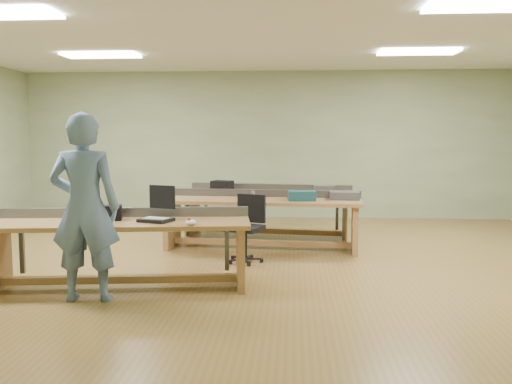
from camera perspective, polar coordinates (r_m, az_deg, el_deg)
floor at (r=7.38m, az=-0.76°, el=-7.28°), size 10.00×10.00×0.00m
ceiling at (r=7.31m, az=-0.79°, el=16.28°), size 10.00×10.00×0.00m
wall_back at (r=11.18m, az=0.93°, el=4.99°), size 10.00×0.04×3.00m
wall_front at (r=3.22m, az=-6.66°, el=2.48°), size 10.00×0.04×3.00m
fluor_panels at (r=7.30m, az=-0.79°, el=16.05°), size 6.20×3.50×0.03m
workbench_front at (r=6.22m, az=-14.10°, el=-4.74°), size 2.94×1.13×0.86m
workbench_mid at (r=8.08m, az=0.59°, el=-2.10°), size 3.00×1.01×0.86m
workbench_back at (r=9.07m, az=1.18°, el=-1.23°), size 2.87×1.10×0.86m
person at (r=5.77m, az=-17.58°, el=-1.57°), size 0.74×0.52×1.93m
laptop_base at (r=6.06m, az=-10.48°, el=-2.91°), size 0.40×0.37×0.04m
laptop_screen at (r=6.13m, az=-9.84°, el=-0.51°), size 0.32×0.13×0.26m
keyboard at (r=6.13m, az=-16.90°, el=-3.00°), size 0.47×0.17×0.03m
trackball_mouse at (r=5.77m, az=-6.88°, el=-3.17°), size 0.13×0.15×0.06m
camera_bag at (r=6.25m, az=-15.11°, el=-2.12°), size 0.28×0.21×0.17m
task_chair at (r=7.28m, az=-1.02°, el=-4.82°), size 0.63×0.63×0.90m
parts_bin_teal at (r=7.92m, az=4.81°, el=-0.38°), size 0.42×0.33×0.14m
parts_bin_grey at (r=8.10m, az=9.29°, el=-0.37°), size 0.45×0.30×0.12m
mug at (r=8.05m, az=-0.73°, el=-0.43°), size 0.14×0.14×0.09m
drinks_can at (r=8.10m, az=-0.33°, el=-0.30°), size 0.07×0.07×0.11m
storage_box_back at (r=9.06m, az=-3.59°, el=0.60°), size 0.39×0.33×0.19m
tray_back at (r=8.93m, az=7.21°, el=0.29°), size 0.33×0.25×0.13m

